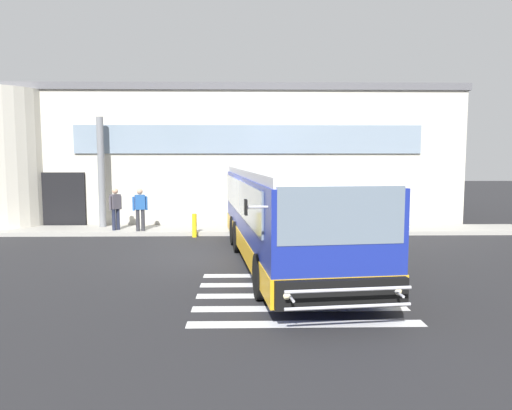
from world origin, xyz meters
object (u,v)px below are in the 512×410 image
object	(u,v)px
passenger_by_doorway	(140,207)
safety_bollard_yellow	(194,225)
entry_support_column	(101,172)
bus_main_foreground	(286,218)
passenger_near_column	(116,207)

from	to	relation	value
passenger_by_doorway	safety_bollard_yellow	world-z (taller)	passenger_by_doorway
safety_bollard_yellow	entry_support_column	bearing A→B (deg)	155.86
entry_support_column	safety_bollard_yellow	bearing A→B (deg)	-24.14
bus_main_foreground	safety_bollard_yellow	world-z (taller)	bus_main_foreground
bus_main_foreground	passenger_near_column	distance (m)	8.42
entry_support_column	safety_bollard_yellow	distance (m)	4.82
entry_support_column	passenger_near_column	distance (m)	1.82
passenger_near_column	safety_bollard_yellow	xyz separation A→B (m)	(3.22, -0.87, -0.63)
passenger_near_column	bus_main_foreground	bearing A→B (deg)	-41.14
safety_bollard_yellow	passenger_by_doorway	bearing A→B (deg)	163.77
passenger_by_doorway	safety_bollard_yellow	xyz separation A→B (m)	(2.20, -0.64, -0.66)
entry_support_column	passenger_near_column	xyz separation A→B (m)	(0.80, -0.93, -1.34)
bus_main_foreground	passenger_by_doorway	world-z (taller)	bus_main_foreground
bus_main_foreground	passenger_near_column	bearing A→B (deg)	138.86
entry_support_column	passenger_by_doorway	bearing A→B (deg)	-32.54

